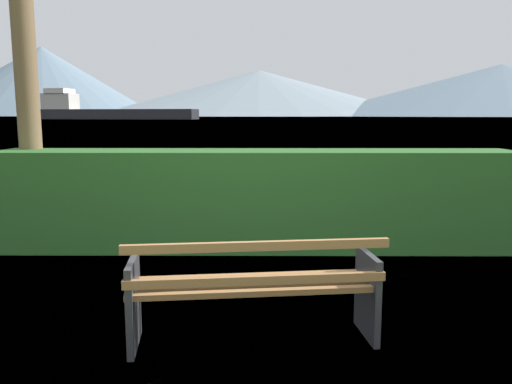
# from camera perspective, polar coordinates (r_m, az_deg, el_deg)

# --- Properties ---
(ground_plane) EXTENTS (1400.00, 1400.00, 0.00)m
(ground_plane) POSITION_cam_1_polar(r_m,az_deg,el_deg) (4.18, -0.33, -16.09)
(ground_plane) COLOR olive
(water_surface) EXTENTS (620.00, 620.00, 0.00)m
(water_surface) POSITION_cam_1_polar(r_m,az_deg,el_deg) (312.11, 0.36, 8.32)
(water_surface) COLOR #6B8EA3
(water_surface) RESTS_ON ground_plane
(park_bench) EXTENTS (1.95, 0.78, 0.87)m
(park_bench) POSITION_cam_1_polar(r_m,az_deg,el_deg) (3.96, -0.24, -10.78)
(park_bench) COLOR olive
(park_bench) RESTS_ON ground_plane
(hedge_row) EXTENTS (6.70, 0.87, 1.29)m
(hedge_row) POSITION_cam_1_polar(r_m,az_deg,el_deg) (6.72, -0.04, -0.82)
(hedge_row) COLOR #285B23
(hedge_row) RESTS_ON ground_plane
(cargo_ship_large) EXTENTS (64.11, 21.01, 11.12)m
(cargo_ship_large) POSITION_cam_1_polar(r_m,az_deg,el_deg) (196.80, -17.10, 8.66)
(cargo_ship_large) COLOR #232328
(cargo_ship_large) RESTS_ON water_surface
(fishing_boat_near) EXTENTS (7.40, 4.85, 1.93)m
(fishing_boat_near) POSITION_cam_1_polar(r_m,az_deg,el_deg) (212.98, -21.83, 7.76)
(fishing_boat_near) COLOR silver
(fishing_boat_near) RESTS_ON water_surface
(distant_hills) EXTENTS (818.10, 455.57, 76.68)m
(distant_hills) POSITION_cam_1_polar(r_m,az_deg,el_deg) (572.16, 4.53, 11.35)
(distant_hills) COLOR slate
(distant_hills) RESTS_ON ground_plane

